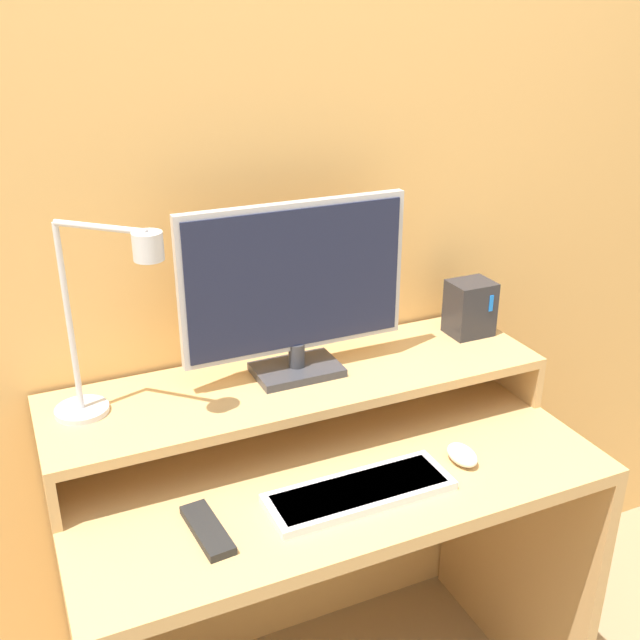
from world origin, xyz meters
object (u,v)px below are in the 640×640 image
router_dock (470,308)px  keyboard (360,492)px  remote_control (207,530)px  mouse (462,455)px  desk_lamp (106,322)px  monitor (294,287)px

router_dock → keyboard: router_dock is taller
keyboard → remote_control: bearing=177.2°
mouse → remote_control: size_ratio=0.51×
desk_lamp → mouse: desk_lamp is taller
monitor → keyboard: (0.01, -0.30, -0.32)m
router_dock → keyboard: 0.59m
monitor → keyboard: bearing=-88.4°
desk_lamp → mouse: 0.76m
router_dock → mouse: bearing=-125.0°
monitor → router_dock: monitor is taller
desk_lamp → router_dock: size_ratio=2.95×
router_dock → mouse: size_ratio=1.63×
keyboard → remote_control: (-0.30, 0.01, -0.00)m
monitor → router_dock: 0.49m
remote_control → router_dock: bearing=22.0°
router_dock → remote_control: (-0.76, -0.31, -0.19)m
monitor → desk_lamp: desk_lamp is taller
desk_lamp → keyboard: size_ratio=1.08×
monitor → desk_lamp: size_ratio=1.25×
monitor → keyboard: size_ratio=1.35×
router_dock → mouse: router_dock is taller
remote_control → desk_lamp: bearing=112.2°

